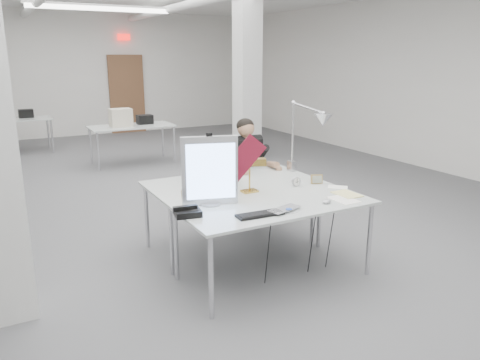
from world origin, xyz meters
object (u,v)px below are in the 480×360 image
at_px(desk_phone, 188,212).
at_px(architect_lamp, 305,140).
at_px(laptop, 289,211).
at_px(bankers_lamp, 250,177).
at_px(seated_person, 246,154).
at_px(desk_main, 275,204).
at_px(monitor, 210,171).
at_px(beige_monitor, 211,169).
at_px(office_chair, 244,182).

distance_m(desk_phone, architect_lamp, 1.85).
relative_size(laptop, architect_lamp, 0.40).
xyz_separation_m(laptop, bankers_lamp, (0.01, 0.71, 0.14)).
bearing_deg(seated_person, architect_lamp, -60.21).
bearing_deg(laptop, seated_person, 56.38).
relative_size(desk_main, desk_phone, 8.23).
xyz_separation_m(seated_person, monitor, (-1.05, -1.21, 0.17)).
height_order(seated_person, bankers_lamp, seated_person).
xyz_separation_m(monitor, beige_monitor, (0.31, 0.65, -0.15)).
distance_m(desk_main, laptop, 0.30).
xyz_separation_m(desk_phone, beige_monitor, (0.61, 0.84, 0.14)).
distance_m(seated_person, bankers_lamp, 1.16).
height_order(office_chair, seated_person, seated_person).
distance_m(desk_main, beige_monitor, 0.94).
height_order(monitor, bankers_lamp, monitor).
bearing_deg(monitor, laptop, -29.81).
bearing_deg(architect_lamp, desk_phone, -170.46).
xyz_separation_m(laptop, beige_monitor, (-0.20, 1.18, 0.15)).
xyz_separation_m(office_chair, bankers_lamp, (-0.53, -1.08, 0.38)).
height_order(desk_main, seated_person, seated_person).
relative_size(laptop, beige_monitor, 0.93).
bearing_deg(desk_main, beige_monitor, 105.04).
bearing_deg(office_chair, desk_main, -102.87).
xyz_separation_m(desk_main, seated_person, (0.50, 1.45, 0.16)).
height_order(desk_phone, beige_monitor, beige_monitor).
height_order(office_chair, beige_monitor, beige_monitor).
height_order(monitor, architect_lamp, architect_lamp).
relative_size(bankers_lamp, beige_monitor, 0.87).
bearing_deg(beige_monitor, bankers_lamp, -87.46).
bearing_deg(laptop, bankers_lamp, 72.84).
height_order(laptop, architect_lamp, architect_lamp).
relative_size(office_chair, bankers_lamp, 3.47).
xyz_separation_m(office_chair, seated_person, (0.00, -0.05, 0.37)).
distance_m(bankers_lamp, architect_lamp, 0.95).
distance_m(monitor, desk_phone, 0.46).
height_order(seated_person, laptop, seated_person).
relative_size(office_chair, laptop, 3.24).
bearing_deg(beige_monitor, office_chair, 18.41).
bearing_deg(desk_main, seated_person, 71.05).
height_order(monitor, desk_phone, monitor).
relative_size(monitor, desk_phone, 2.89).
bearing_deg(office_chair, desk_phone, -127.35).
bearing_deg(bankers_lamp, monitor, -137.04).
height_order(seated_person, beige_monitor, seated_person).
bearing_deg(seated_person, bankers_lamp, -111.69).
relative_size(office_chair, beige_monitor, 3.01).
relative_size(beige_monitor, architect_lamp, 0.43).
xyz_separation_m(seated_person, beige_monitor, (-0.74, -0.56, 0.02)).
bearing_deg(monitor, architect_lamp, 34.87).
bearing_deg(architect_lamp, seated_person, 102.81).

